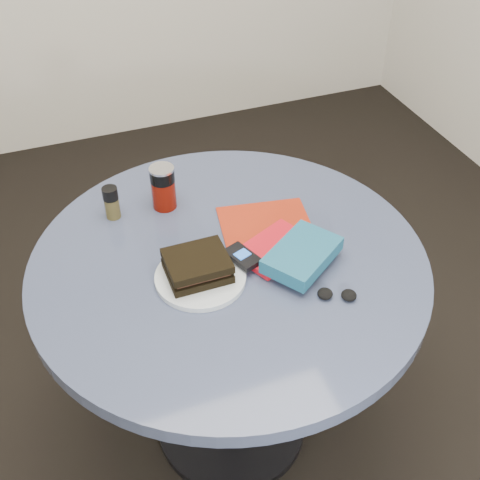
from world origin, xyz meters
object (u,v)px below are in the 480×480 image
object	(u,v)px
sandwich	(197,266)
soda_can	(163,187)
novel	(302,255)
plate	(201,277)
table	(230,303)
pepper_grinder	(112,202)
red_book	(275,248)
mp3_player	(242,257)
headphones	(337,294)
magazine	(265,223)

from	to	relation	value
sandwich	soda_can	bearing A→B (deg)	89.91
novel	plate	bearing A→B (deg)	135.56
table	soda_can	size ratio (longest dim) A/B	7.94
table	pepper_grinder	bearing A→B (deg)	131.48
red_book	novel	xyz separation A→B (m)	(0.04, -0.07, 0.03)
mp3_player	headphones	size ratio (longest dim) A/B	1.05
sandwich	red_book	bearing A→B (deg)	5.81
pepper_grinder	headphones	size ratio (longest dim) A/B	0.96
magazine	mp3_player	world-z (taller)	mp3_player
table	soda_can	bearing A→B (deg)	109.47
novel	headphones	bearing A→B (deg)	-109.80
soda_can	mp3_player	xyz separation A→B (m)	(0.12, -0.30, -0.04)
plate	pepper_grinder	distance (m)	0.35
table	plate	world-z (taller)	plate
sandwich	pepper_grinder	size ratio (longest dim) A/B	1.56
table	pepper_grinder	distance (m)	0.41
sandwich	soda_can	xyz separation A→B (m)	(0.00, 0.30, 0.02)
plate	novel	distance (m)	0.25
soda_can	mp3_player	world-z (taller)	soda_can
pepper_grinder	red_book	bearing A→B (deg)	-39.13
plate	red_book	size ratio (longest dim) A/B	1.17
soda_can	pepper_grinder	world-z (taller)	soda_can
table	magazine	xyz separation A→B (m)	(0.14, 0.09, 0.17)
table	novel	bearing A→B (deg)	-30.47
soda_can	novel	distance (m)	0.44
table	headphones	xyz separation A→B (m)	(0.19, -0.22, 0.17)
sandwich	headphones	distance (m)	0.33
red_book	novel	world-z (taller)	novel
mp3_player	headphones	bearing A→B (deg)	-47.48
novel	headphones	size ratio (longest dim) A/B	1.96
plate	sandwich	xyz separation A→B (m)	(-0.00, 0.01, 0.03)
soda_can	magazine	distance (m)	0.29
red_book	soda_can	bearing A→B (deg)	101.51
sandwich	red_book	xyz separation A→B (m)	(0.21, 0.02, -0.03)
magazine	novel	size ratio (longest dim) A/B	1.24
mp3_player	novel	bearing A→B (deg)	-22.74
plate	magazine	xyz separation A→B (m)	(0.23, 0.14, -0.00)
magazine	pepper_grinder	bearing A→B (deg)	164.83
pepper_grinder	novel	world-z (taller)	pepper_grinder
table	sandwich	world-z (taller)	sandwich
magazine	red_book	xyz separation A→B (m)	(-0.02, -0.11, 0.01)
soda_can	red_book	size ratio (longest dim) A/B	0.67
soda_can	pepper_grinder	distance (m)	0.14
table	headphones	distance (m)	0.34
plate	magazine	distance (m)	0.27
magazine	novel	distance (m)	0.19
table	red_book	size ratio (longest dim) A/B	5.33
pepper_grinder	mp3_player	distance (m)	0.40
headphones	mp3_player	bearing A→B (deg)	132.52
pepper_grinder	magazine	distance (m)	0.41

